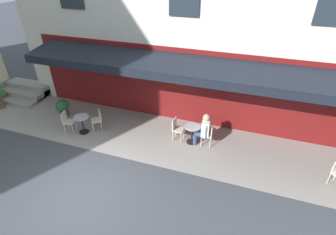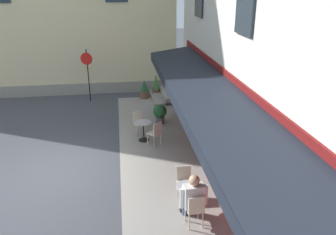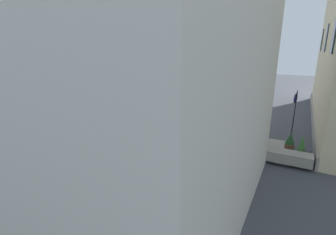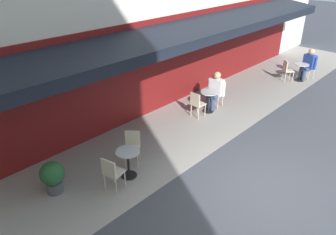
{
  "view_description": "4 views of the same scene",
  "coord_description": "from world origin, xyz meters",
  "px_view_note": "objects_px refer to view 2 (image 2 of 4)",
  "views": [
    {
      "loc": [
        -4.25,
        4.29,
        6.11
      ],
      "look_at": [
        -1.8,
        -2.84,
        1.38
      ],
      "focal_mm": 27.26,
      "sensor_mm": 36.0,
      "label": 1
    },
    {
      "loc": [
        -9.58,
        -1.95,
        5.51
      ],
      "look_at": [
        0.11,
        -3.39,
        1.57
      ],
      "focal_mm": 35.7,
      "sensor_mm": 36.0,
      "label": 2
    },
    {
      "loc": [
        6.94,
        -15.99,
        4.95
      ],
      "look_at": [
        0.19,
        -3.49,
        0.89
      ],
      "focal_mm": 26.47,
      "sensor_mm": 36.0,
      "label": 3
    },
    {
      "loc": [
        5.94,
        2.52,
        5.08
      ],
      "look_at": [
        0.03,
        -3.04,
        0.88
      ],
      "focal_mm": 34.34,
      "sensor_mm": 36.0,
      "label": 4
    }
  ],
  "objects_px": {
    "cafe_chair_cream_corner_left": "(156,132)",
    "seated_companion_in_white": "(193,197)",
    "no_parking_sign": "(87,66)",
    "potted_plant_entrance_right": "(160,113)",
    "potted_plant_mid_terrace": "(144,90)",
    "potted_plant_under_sign": "(156,85)",
    "cafe_chair_cream_corner_right": "(139,121)",
    "cafe_table_streetside": "(144,128)",
    "cafe_table_mid_terrace": "(188,195)",
    "cafe_chair_cream_near_door": "(195,208)",
    "cafe_chair_cream_facing_street": "(184,179)"
  },
  "relations": [
    {
      "from": "cafe_table_mid_terrace",
      "to": "cafe_chair_cream_facing_street",
      "type": "height_order",
      "value": "cafe_chair_cream_facing_street"
    },
    {
      "from": "potted_plant_entrance_right",
      "to": "potted_plant_mid_terrace",
      "type": "relative_size",
      "value": 0.87
    },
    {
      "from": "no_parking_sign",
      "to": "cafe_chair_cream_corner_left",
      "type": "bearing_deg",
      "value": -153.59
    },
    {
      "from": "cafe_chair_cream_corner_left",
      "to": "potted_plant_mid_terrace",
      "type": "height_order",
      "value": "potted_plant_mid_terrace"
    },
    {
      "from": "seated_companion_in_white",
      "to": "potted_plant_entrance_right",
      "type": "bearing_deg",
      "value": 0.02
    },
    {
      "from": "no_parking_sign",
      "to": "potted_plant_entrance_right",
      "type": "distance_m",
      "value": 4.78
    },
    {
      "from": "cafe_chair_cream_corner_right",
      "to": "potted_plant_entrance_right",
      "type": "xyz_separation_m",
      "value": [
        0.98,
        -0.96,
        -0.09
      ]
    },
    {
      "from": "potted_plant_under_sign",
      "to": "potted_plant_mid_terrace",
      "type": "bearing_deg",
      "value": 127.28
    },
    {
      "from": "cafe_chair_cream_corner_right",
      "to": "no_parking_sign",
      "type": "distance_m",
      "value": 5.01
    },
    {
      "from": "seated_companion_in_white",
      "to": "cafe_chair_cream_corner_right",
      "type": "bearing_deg",
      "value": 10.1
    },
    {
      "from": "cafe_chair_cream_near_door",
      "to": "potted_plant_entrance_right",
      "type": "height_order",
      "value": "cafe_chair_cream_near_door"
    },
    {
      "from": "cafe_chair_cream_facing_street",
      "to": "cafe_table_streetside",
      "type": "xyz_separation_m",
      "value": [
        3.74,
        0.81,
        -0.06
      ]
    },
    {
      "from": "cafe_table_streetside",
      "to": "potted_plant_mid_terrace",
      "type": "xyz_separation_m",
      "value": [
        5.0,
        -0.44,
        -0.03
      ]
    },
    {
      "from": "cafe_table_mid_terrace",
      "to": "cafe_chair_cream_corner_left",
      "type": "xyz_separation_m",
      "value": [
        3.88,
        0.38,
        0.06
      ]
    },
    {
      "from": "seated_companion_in_white",
      "to": "potted_plant_entrance_right",
      "type": "distance_m",
      "value": 6.38
    },
    {
      "from": "cafe_chair_cream_corner_left",
      "to": "no_parking_sign",
      "type": "bearing_deg",
      "value": 26.41
    },
    {
      "from": "cafe_chair_cream_corner_left",
      "to": "potted_plant_entrance_right",
      "type": "bearing_deg",
      "value": -11.33
    },
    {
      "from": "cafe_chair_cream_near_door",
      "to": "potted_plant_mid_terrace",
      "type": "bearing_deg",
      "value": 2.32
    },
    {
      "from": "seated_companion_in_white",
      "to": "potted_plant_entrance_right",
      "type": "relative_size",
      "value": 1.65
    },
    {
      "from": "potted_plant_mid_terrace",
      "to": "potted_plant_under_sign",
      "type": "bearing_deg",
      "value": -52.72
    },
    {
      "from": "cafe_chair_cream_near_door",
      "to": "cafe_chair_cream_corner_right",
      "type": "bearing_deg",
      "value": 9.92
    },
    {
      "from": "cafe_chair_cream_facing_street",
      "to": "cafe_chair_cream_corner_right",
      "type": "bearing_deg",
      "value": 12.37
    },
    {
      "from": "cafe_chair_cream_facing_street",
      "to": "seated_companion_in_white",
      "type": "bearing_deg",
      "value": -179.6
    },
    {
      "from": "potted_plant_under_sign",
      "to": "no_parking_sign",
      "type": "bearing_deg",
      "value": 99.09
    },
    {
      "from": "no_parking_sign",
      "to": "potted_plant_entrance_right",
      "type": "relative_size",
      "value": 3.18
    },
    {
      "from": "cafe_table_streetside",
      "to": "potted_plant_mid_terrace",
      "type": "relative_size",
      "value": 0.8
    },
    {
      "from": "cafe_table_streetside",
      "to": "potted_plant_mid_terrace",
      "type": "height_order",
      "value": "potted_plant_mid_terrace"
    },
    {
      "from": "cafe_chair_cream_near_door",
      "to": "no_parking_sign",
      "type": "bearing_deg",
      "value": 17.53
    },
    {
      "from": "seated_companion_in_white",
      "to": "potted_plant_mid_terrace",
      "type": "xyz_separation_m",
      "value": [
        9.78,
        0.38,
        -0.26
      ]
    },
    {
      "from": "cafe_table_mid_terrace",
      "to": "potted_plant_mid_terrace",
      "type": "height_order",
      "value": "potted_plant_mid_terrace"
    },
    {
      "from": "cafe_table_mid_terrace",
      "to": "seated_companion_in_white",
      "type": "height_order",
      "value": "seated_companion_in_white"
    },
    {
      "from": "potted_plant_mid_terrace",
      "to": "cafe_chair_cream_corner_right",
      "type": "bearing_deg",
      "value": 172.5
    },
    {
      "from": "seated_companion_in_white",
      "to": "potted_plant_under_sign",
      "type": "bearing_deg",
      "value": -1.55
    },
    {
      "from": "cafe_table_mid_terrace",
      "to": "cafe_chair_cream_near_door",
      "type": "relative_size",
      "value": 0.82
    },
    {
      "from": "cafe_table_mid_terrace",
      "to": "potted_plant_under_sign",
      "type": "relative_size",
      "value": 0.67
    },
    {
      "from": "potted_plant_under_sign",
      "to": "cafe_chair_cream_corner_right",
      "type": "bearing_deg",
      "value": 165.77
    },
    {
      "from": "no_parking_sign",
      "to": "potted_plant_under_sign",
      "type": "bearing_deg",
      "value": -80.91
    },
    {
      "from": "cafe_table_mid_terrace",
      "to": "cafe_chair_cream_facing_street",
      "type": "relative_size",
      "value": 0.82
    },
    {
      "from": "cafe_table_mid_terrace",
      "to": "potted_plant_under_sign",
      "type": "distance_m",
      "value": 9.88
    },
    {
      "from": "seated_companion_in_white",
      "to": "potted_plant_mid_terrace",
      "type": "distance_m",
      "value": 9.79
    },
    {
      "from": "cafe_chair_cream_facing_street",
      "to": "cafe_table_mid_terrace",
      "type": "bearing_deg",
      "value": 177.21
    },
    {
      "from": "potted_plant_entrance_right",
      "to": "potted_plant_under_sign",
      "type": "bearing_deg",
      "value": -4.1
    },
    {
      "from": "cafe_chair_cream_near_door",
      "to": "cafe_table_streetside",
      "type": "distance_m",
      "value": 5.07
    },
    {
      "from": "seated_companion_in_white",
      "to": "no_parking_sign",
      "type": "relative_size",
      "value": 0.52
    },
    {
      "from": "cafe_chair_cream_near_door",
      "to": "cafe_chair_cream_corner_left",
      "type": "bearing_deg",
      "value": 5.57
    },
    {
      "from": "cafe_chair_cream_corner_right",
      "to": "no_parking_sign",
      "type": "bearing_deg",
      "value": 26.48
    },
    {
      "from": "cafe_table_mid_terrace",
      "to": "cafe_chair_cream_near_door",
      "type": "xyz_separation_m",
      "value": [
        -0.63,
        -0.06,
        0.06
      ]
    },
    {
      "from": "cafe_chair_cream_corner_left",
      "to": "seated_companion_in_white",
      "type": "relative_size",
      "value": 0.67
    },
    {
      "from": "cafe_table_streetside",
      "to": "cafe_chair_cream_corner_left",
      "type": "distance_m",
      "value": 0.63
    },
    {
      "from": "cafe_table_mid_terrace",
      "to": "no_parking_sign",
      "type": "distance_m",
      "value": 9.91
    }
  ]
}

